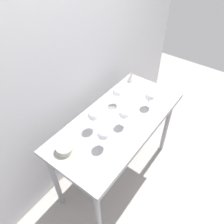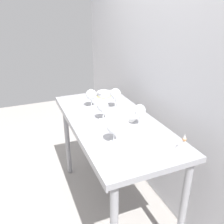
# 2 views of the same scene
# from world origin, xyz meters

# --- Properties ---
(ground_plane) EXTENTS (6.00, 6.00, 0.00)m
(ground_plane) POSITION_xyz_m (0.00, 0.00, 0.00)
(ground_plane) COLOR gray
(back_wall) EXTENTS (3.80, 0.04, 2.60)m
(back_wall) POSITION_xyz_m (0.00, 0.49, 1.30)
(back_wall) COLOR silver
(back_wall) RESTS_ON ground_plane
(steel_counter) EXTENTS (1.40, 0.65, 0.90)m
(steel_counter) POSITION_xyz_m (0.00, -0.01, 0.79)
(steel_counter) COLOR gray
(steel_counter) RESTS_ON ground_plane
(wine_glass_near_right) EXTENTS (0.09, 0.09, 0.16)m
(wine_glass_near_right) POSITION_xyz_m (0.33, -0.13, 1.01)
(wine_glass_near_right) COLOR white
(wine_glass_near_right) RESTS_ON steel_counter
(wine_glass_far_right) EXTENTS (0.09, 0.09, 0.17)m
(wine_glass_far_right) POSITION_xyz_m (0.18, 0.14, 1.02)
(wine_glass_far_right) COLOR white
(wine_glass_far_right) RESTS_ON steel_counter
(wine_glass_near_center) EXTENTS (0.09, 0.09, 0.16)m
(wine_glass_near_center) POSITION_xyz_m (-0.02, -0.07, 1.01)
(wine_glass_near_center) COLOR white
(wine_glass_near_center) RESTS_ON steel_counter
(wine_glass_far_left) EXTENTS (0.09, 0.09, 0.18)m
(wine_glass_far_left) POSITION_xyz_m (-0.21, 0.11, 1.03)
(wine_glass_far_left) COLOR white
(wine_glass_far_left) RESTS_ON steel_counter
(wine_glass_near_left) EXTENTS (0.09, 0.09, 0.17)m
(wine_glass_near_left) POSITION_xyz_m (-0.31, -0.08, 1.02)
(wine_glass_near_left) COLOR white
(wine_glass_near_left) RESTS_ON steel_counter
(tasting_sheet_upper) EXTENTS (0.22, 0.26, 0.00)m
(tasting_sheet_upper) POSITION_xyz_m (0.35, 0.11, 0.90)
(tasting_sheet_upper) COLOR white
(tasting_sheet_upper) RESTS_ON steel_counter
(tasting_sheet_lower) EXTENTS (0.29, 0.30, 0.00)m
(tasting_sheet_lower) POSITION_xyz_m (-0.03, 0.16, 0.90)
(tasting_sheet_lower) COLOR white
(tasting_sheet_lower) RESTS_ON steel_counter
(tasting_bowl) EXTENTS (0.14, 0.14, 0.05)m
(tasting_bowl) POSITION_xyz_m (-0.54, 0.13, 0.93)
(tasting_bowl) COLOR #DBCC66
(tasting_bowl) RESTS_ON steel_counter
(decanter_funnel) EXTENTS (0.10, 0.10, 0.12)m
(decanter_funnel) POSITION_xyz_m (0.58, 0.23, 0.94)
(decanter_funnel) COLOR silver
(decanter_funnel) RESTS_ON steel_counter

